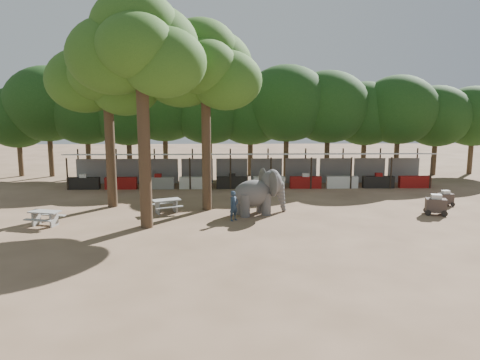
{
  "coord_description": "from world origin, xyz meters",
  "views": [
    {
      "loc": [
        -1.68,
        -22.05,
        6.61
      ],
      "look_at": [
        -1.0,
        5.0,
        2.0
      ],
      "focal_mm": 35.0,
      "sensor_mm": 36.0,
      "label": 1
    }
  ],
  "objects_px": {
    "cart_back": "(445,198)",
    "yard_tree_center": "(139,48)",
    "elephant": "(260,192)",
    "picnic_table_far": "(166,204)",
    "cart_front": "(436,205)",
    "yard_tree_back": "(203,67)",
    "picnic_table_near": "(45,216)",
    "yard_tree_left": "(105,74)",
    "handler": "(234,206)"
  },
  "relations": [
    {
      "from": "cart_back",
      "to": "yard_tree_center",
      "type": "bearing_deg",
      "value": -169.45
    },
    {
      "from": "elephant",
      "to": "cart_back",
      "type": "height_order",
      "value": "elephant"
    },
    {
      "from": "cart_back",
      "to": "elephant",
      "type": "bearing_deg",
      "value": -174.49
    },
    {
      "from": "cart_back",
      "to": "cart_front",
      "type": "bearing_deg",
      "value": -128.39
    },
    {
      "from": "elephant",
      "to": "cart_front",
      "type": "distance_m",
      "value": 10.33
    },
    {
      "from": "yard_tree_center",
      "to": "cart_back",
      "type": "bearing_deg",
      "value": 13.84
    },
    {
      "from": "elephant",
      "to": "yard_tree_left",
      "type": "bearing_deg",
      "value": 145.63
    },
    {
      "from": "yard_tree_left",
      "to": "handler",
      "type": "relative_size",
      "value": 6.55
    },
    {
      "from": "yard_tree_center",
      "to": "picnic_table_far",
      "type": "height_order",
      "value": "yard_tree_center"
    },
    {
      "from": "cart_front",
      "to": "cart_back",
      "type": "distance_m",
      "value": 2.88
    },
    {
      "from": "yard_tree_back",
      "to": "elephant",
      "type": "distance_m",
      "value": 8.06
    },
    {
      "from": "yard_tree_center",
      "to": "picnic_table_near",
      "type": "xyz_separation_m",
      "value": [
        -5.35,
        0.25,
        -8.68
      ]
    },
    {
      "from": "yard_tree_back",
      "to": "yard_tree_left",
      "type": "bearing_deg",
      "value": 170.54
    },
    {
      "from": "yard_tree_left",
      "to": "handler",
      "type": "distance_m",
      "value": 11.38
    },
    {
      "from": "elephant",
      "to": "handler",
      "type": "height_order",
      "value": "elephant"
    },
    {
      "from": "picnic_table_far",
      "to": "cart_front",
      "type": "height_order",
      "value": "cart_front"
    },
    {
      "from": "cart_front",
      "to": "yard_tree_left",
      "type": "bearing_deg",
      "value": -172.96
    },
    {
      "from": "handler",
      "to": "yard_tree_center",
      "type": "bearing_deg",
      "value": 146.31
    },
    {
      "from": "yard_tree_left",
      "to": "cart_back",
      "type": "distance_m",
      "value": 22.6
    },
    {
      "from": "picnic_table_near",
      "to": "cart_back",
      "type": "distance_m",
      "value": 23.97
    },
    {
      "from": "elephant",
      "to": "handler",
      "type": "distance_m",
      "value": 2.24
    },
    {
      "from": "yard_tree_center",
      "to": "handler",
      "type": "xyz_separation_m",
      "value": [
        4.75,
        1.09,
        -8.37
      ]
    },
    {
      "from": "cart_front",
      "to": "elephant",
      "type": "bearing_deg",
      "value": -167.46
    },
    {
      "from": "yard_tree_left",
      "to": "yard_tree_back",
      "type": "xyz_separation_m",
      "value": [
        6.0,
        -1.0,
        0.34
      ]
    },
    {
      "from": "picnic_table_far",
      "to": "cart_front",
      "type": "bearing_deg",
      "value": -27.38
    },
    {
      "from": "yard_tree_center",
      "to": "handler",
      "type": "height_order",
      "value": "yard_tree_center"
    },
    {
      "from": "yard_tree_center",
      "to": "elephant",
      "type": "relative_size",
      "value": 3.44
    },
    {
      "from": "yard_tree_back",
      "to": "handler",
      "type": "xyz_separation_m",
      "value": [
        1.75,
        -2.91,
        -7.7
      ]
    },
    {
      "from": "yard_tree_left",
      "to": "handler",
      "type": "xyz_separation_m",
      "value": [
        7.75,
        -3.91,
        -7.36
      ]
    },
    {
      "from": "yard_tree_left",
      "to": "picnic_table_near",
      "type": "distance_m",
      "value": 9.33
    },
    {
      "from": "yard_tree_center",
      "to": "elephant",
      "type": "height_order",
      "value": "yard_tree_center"
    },
    {
      "from": "yard_tree_left",
      "to": "picnic_table_near",
      "type": "relative_size",
      "value": 5.78
    },
    {
      "from": "picnic_table_near",
      "to": "yard_tree_center",
      "type": "bearing_deg",
      "value": 11.55
    },
    {
      "from": "yard_tree_back",
      "to": "picnic_table_near",
      "type": "bearing_deg",
      "value": -155.79
    },
    {
      "from": "elephant",
      "to": "cart_back",
      "type": "xyz_separation_m",
      "value": [
        11.95,
        1.85,
        -0.82
      ]
    },
    {
      "from": "yard_tree_back",
      "to": "elephant",
      "type": "height_order",
      "value": "yard_tree_back"
    },
    {
      "from": "yard_tree_left",
      "to": "cart_front",
      "type": "distance_m",
      "value": 21.2
    },
    {
      "from": "picnic_table_far",
      "to": "cart_back",
      "type": "height_order",
      "value": "cart_back"
    },
    {
      "from": "picnic_table_near",
      "to": "picnic_table_far",
      "type": "bearing_deg",
      "value": 38.41
    },
    {
      "from": "picnic_table_far",
      "to": "yard_tree_back",
      "type": "bearing_deg",
      "value": -0.11
    },
    {
      "from": "yard_tree_center",
      "to": "yard_tree_back",
      "type": "distance_m",
      "value": 5.04
    },
    {
      "from": "picnic_table_near",
      "to": "picnic_table_far",
      "type": "distance_m",
      "value": 6.71
    },
    {
      "from": "handler",
      "to": "picnic_table_far",
      "type": "distance_m",
      "value": 4.43
    },
    {
      "from": "picnic_table_near",
      "to": "cart_front",
      "type": "xyz_separation_m",
      "value": [
        21.93,
        1.89,
        0.07
      ]
    },
    {
      "from": "handler",
      "to": "picnic_table_near",
      "type": "relative_size",
      "value": 0.88
    },
    {
      "from": "picnic_table_near",
      "to": "yard_tree_left",
      "type": "bearing_deg",
      "value": 77.86
    },
    {
      "from": "yard_tree_back",
      "to": "handler",
      "type": "relative_size",
      "value": 6.75
    },
    {
      "from": "yard_tree_left",
      "to": "picnic_table_far",
      "type": "xyz_separation_m",
      "value": [
        3.76,
        -2.0,
        -7.67
      ]
    },
    {
      "from": "elephant",
      "to": "picnic_table_far",
      "type": "xyz_separation_m",
      "value": [
        -5.52,
        0.35,
        -0.77
      ]
    },
    {
      "from": "handler",
      "to": "cart_front",
      "type": "xyz_separation_m",
      "value": [
        11.83,
        1.05,
        -0.24
      ]
    }
  ]
}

